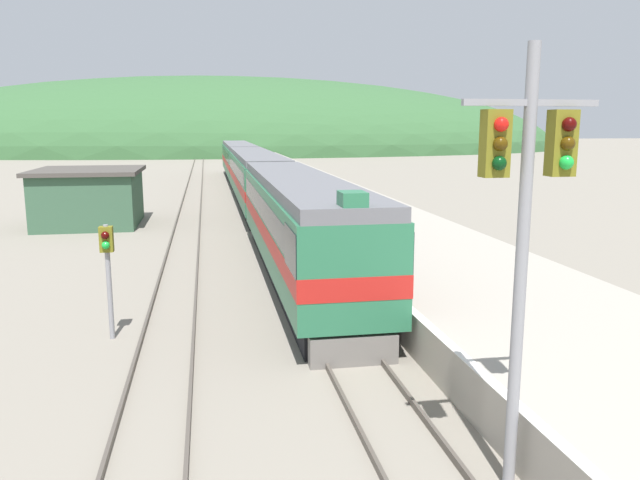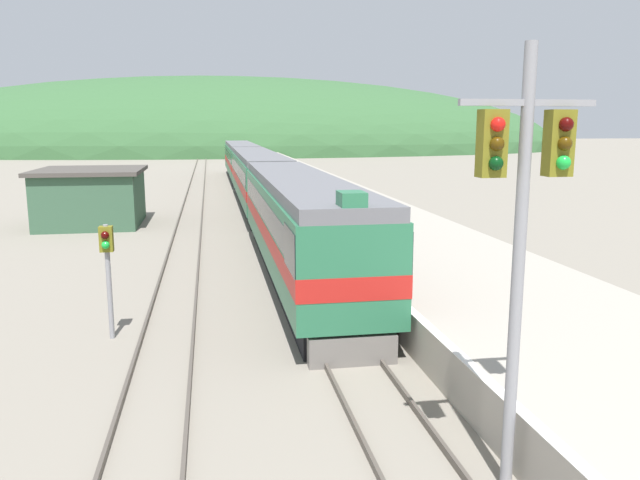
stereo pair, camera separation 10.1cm
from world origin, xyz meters
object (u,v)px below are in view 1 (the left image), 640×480
object	(u,v)px
signal_mast_main	(525,208)
signal_post_siding	(107,257)
carriage_third	(239,160)
express_train_lead_car	(300,223)
carriage_second	(255,177)

from	to	relation	value
signal_mast_main	signal_post_siding	xyz separation A→B (m)	(-7.66, 8.83, -2.36)
carriage_third	signal_post_siding	world-z (taller)	carriage_third
carriage_third	signal_mast_main	xyz separation A→B (m)	(1.35, -60.77, 2.54)
express_train_lead_car	signal_mast_main	xyz separation A→B (m)	(1.35, -14.96, 2.53)
carriage_second	signal_post_siding	bearing A→B (deg)	-102.57
carriage_second	signal_mast_main	bearing A→B (deg)	-87.91
carriage_second	signal_post_siding	distance (m)	29.00
express_train_lead_car	signal_mast_main	size ratio (longest dim) A/B	2.68
express_train_lead_car	carriage_third	size ratio (longest dim) A/B	0.85
express_train_lead_car	signal_post_siding	bearing A→B (deg)	-135.81
carriage_second	signal_mast_main	distance (m)	37.25
express_train_lead_car	signal_mast_main	world-z (taller)	signal_mast_main
express_train_lead_car	carriage_third	xyz separation A→B (m)	(0.00, 45.80, -0.01)
carriage_second	signal_mast_main	size ratio (longest dim) A/B	3.15
signal_mast_main	signal_post_siding	bearing A→B (deg)	130.96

